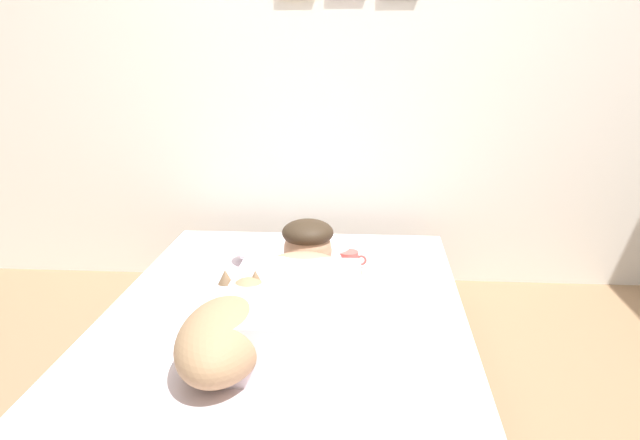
# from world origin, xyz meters

# --- Properties ---
(ground_plane) EXTENTS (12.83, 12.83, 0.00)m
(ground_plane) POSITION_xyz_m (0.00, 0.00, 0.00)
(ground_plane) COLOR #8C6B4C
(back_wall) EXTENTS (4.41, 0.12, 2.50)m
(back_wall) POSITION_xyz_m (-0.00, 1.37, 1.25)
(back_wall) COLOR silver
(back_wall) RESTS_ON ground
(bed) EXTENTS (1.32, 1.98, 0.31)m
(bed) POSITION_xyz_m (-0.17, 0.14, 0.15)
(bed) COLOR #726051
(bed) RESTS_ON ground
(pillow) EXTENTS (0.52, 0.32, 0.11)m
(pillow) POSITION_xyz_m (-0.20, 0.63, 0.37)
(pillow) COLOR silver
(pillow) RESTS_ON bed
(person_lying) EXTENTS (0.43, 0.92, 0.27)m
(person_lying) POSITION_xyz_m (-0.11, -0.01, 0.42)
(person_lying) COLOR silver
(person_lying) RESTS_ON bed
(dog) EXTENTS (0.26, 0.57, 0.21)m
(dog) POSITION_xyz_m (-0.28, -0.33, 0.42)
(dog) COLOR #9E7A56
(dog) RESTS_ON bed
(coffee_cup) EXTENTS (0.12, 0.09, 0.07)m
(coffee_cup) POSITION_xyz_m (0.04, 0.58, 0.35)
(coffee_cup) COLOR #D84C47
(coffee_cup) RESTS_ON bed
(cell_phone) EXTENTS (0.07, 0.14, 0.01)m
(cell_phone) POSITION_xyz_m (-0.39, -0.17, 0.32)
(cell_phone) COLOR black
(cell_phone) RESTS_ON bed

